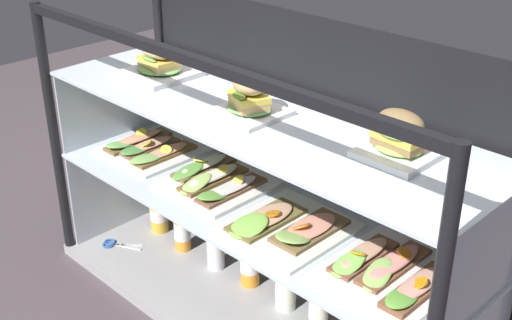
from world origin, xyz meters
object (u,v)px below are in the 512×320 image
at_px(open_sandwich_tray_center, 391,272).
at_px(juice_bottle_front_fourth, 159,211).
at_px(plated_roll_sandwich_center, 159,65).
at_px(open_sandwich_tray_far_right, 216,180).
at_px(juice_bottle_front_right_end, 215,242).
at_px(kitchen_scissors, 113,244).
at_px(open_sandwich_tray_near_left_corner, 151,148).
at_px(plated_roll_sandwich_left_of_center, 248,99).
at_px(juice_bottle_front_middle, 286,287).
at_px(juice_bottle_front_second, 250,262).
at_px(juice_bottle_near_post, 319,305).
at_px(open_sandwich_tray_mid_right, 286,227).
at_px(plated_roll_sandwich_near_left_corner, 399,140).
at_px(juice_bottle_front_left_end, 182,225).

bearing_deg(open_sandwich_tray_center, juice_bottle_front_fourth, 175.46).
bearing_deg(juice_bottle_front_fourth, plated_roll_sandwich_center, -23.24).
distance_m(plated_roll_sandwich_center, open_sandwich_tray_far_right, 0.41).
xyz_separation_m(juice_bottle_front_right_end, kitchen_scissors, (-0.37, -0.17, -0.10)).
bearing_deg(open_sandwich_tray_near_left_corner, open_sandwich_tray_far_right, -0.32).
xyz_separation_m(open_sandwich_tray_far_right, juice_bottle_front_fourth, (-0.40, 0.06, -0.31)).
xyz_separation_m(plated_roll_sandwich_center, plated_roll_sandwich_left_of_center, (0.43, -0.03, 0.01)).
xyz_separation_m(open_sandwich_tray_far_right, kitchen_scissors, (-0.44, -0.12, -0.39)).
xyz_separation_m(plated_roll_sandwich_center, juice_bottle_front_middle, (0.51, 0.06, -0.63)).
bearing_deg(open_sandwich_tray_far_right, juice_bottle_front_second, 39.89).
xyz_separation_m(juice_bottle_front_second, juice_bottle_front_middle, (0.17, -0.01, -0.01)).
bearing_deg(open_sandwich_tray_center, open_sandwich_tray_near_left_corner, 178.65).
relative_size(juice_bottle_front_fourth, juice_bottle_front_second, 0.94).
distance_m(juice_bottle_front_right_end, juice_bottle_near_post, 0.47).
distance_m(open_sandwich_tray_far_right, juice_bottle_front_fourth, 0.51).
relative_size(open_sandwich_tray_mid_right, juice_bottle_front_middle, 1.65).
relative_size(open_sandwich_tray_mid_right, juice_bottle_front_right_end, 1.34).
xyz_separation_m(plated_roll_sandwich_left_of_center, juice_bottle_near_post, (0.23, 0.07, -0.62)).
bearing_deg(plated_roll_sandwich_left_of_center, plated_roll_sandwich_near_left_corner, 8.32).
relative_size(open_sandwich_tray_mid_right, juice_bottle_front_second, 1.51).
bearing_deg(open_sandwich_tray_center, plated_roll_sandwich_near_left_corner, 131.69).
bearing_deg(juice_bottle_front_second, juice_bottle_front_middle, -2.74).
relative_size(plated_roll_sandwich_center, juice_bottle_near_post, 0.86).
distance_m(open_sandwich_tray_near_left_corner, open_sandwich_tray_mid_right, 0.68).
bearing_deg(plated_roll_sandwich_left_of_center, kitchen_scissors, -171.07).
distance_m(juice_bottle_front_right_end, kitchen_scissors, 0.42).
xyz_separation_m(plated_roll_sandwich_near_left_corner, juice_bottle_front_fourth, (-1.02, 0.02, -0.64)).
relative_size(juice_bottle_front_middle, kitchen_scissors, 1.29).
bearing_deg(plated_roll_sandwich_near_left_corner, kitchen_scissors, -171.33).
bearing_deg(kitchen_scissors, open_sandwich_tray_mid_right, 5.59).
height_order(open_sandwich_tray_near_left_corner, juice_bottle_front_right_end, open_sandwich_tray_near_left_corner).
height_order(juice_bottle_front_fourth, juice_bottle_front_right_end, juice_bottle_front_right_end).
bearing_deg(plated_roll_sandwich_center, plated_roll_sandwich_left_of_center, -3.67).
bearing_deg(plated_roll_sandwich_left_of_center, juice_bottle_front_fourth, 171.14).
relative_size(plated_roll_sandwich_near_left_corner, open_sandwich_tray_mid_right, 0.54).
distance_m(plated_roll_sandwich_center, open_sandwich_tray_mid_right, 0.68).
height_order(open_sandwich_tray_mid_right, juice_bottle_front_middle, open_sandwich_tray_mid_right).
distance_m(open_sandwich_tray_mid_right, juice_bottle_front_left_end, 0.66).
height_order(plated_roll_sandwich_center, open_sandwich_tray_mid_right, plated_roll_sandwich_center).
xyz_separation_m(open_sandwich_tray_near_left_corner, juice_bottle_front_left_end, (0.10, 0.04, -0.29)).
xyz_separation_m(open_sandwich_tray_near_left_corner, juice_bottle_front_fourth, (-0.06, 0.06, -0.31)).
distance_m(open_sandwich_tray_mid_right, juice_bottle_front_second, 0.41).
bearing_deg(juice_bottle_front_fourth, open_sandwich_tray_mid_right, -8.43).
distance_m(plated_roll_sandwich_near_left_corner, open_sandwich_tray_mid_right, 0.44).
height_order(open_sandwich_tray_near_left_corner, juice_bottle_front_middle, open_sandwich_tray_near_left_corner).
bearing_deg(plated_roll_sandwich_left_of_center, open_sandwich_tray_center, 0.49).
relative_size(plated_roll_sandwich_near_left_corner, open_sandwich_tray_center, 0.53).
bearing_deg(plated_roll_sandwich_near_left_corner, open_sandwich_tray_mid_right, -162.98).
relative_size(open_sandwich_tray_far_right, juice_bottle_front_fourth, 1.61).
bearing_deg(juice_bottle_front_middle, open_sandwich_tray_far_right, -166.49).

